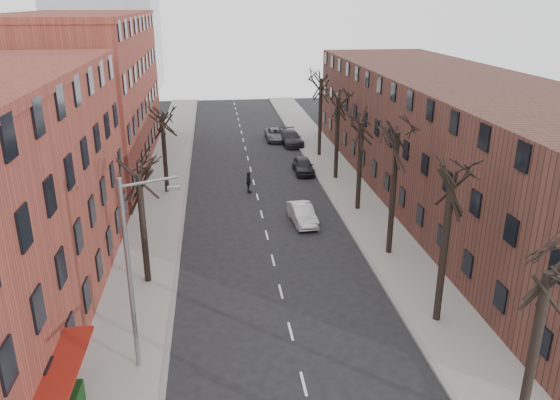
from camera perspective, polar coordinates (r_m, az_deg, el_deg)
name	(u,v)px	position (r m, az deg, el deg)	size (l,w,h in m)	color
sidewalk_left	(164,188)	(48.90, -12.06, 1.20)	(4.00, 90.00, 0.15)	gray
sidewalk_right	(342,181)	(49.99, 6.51, 1.95)	(4.00, 90.00, 0.15)	gray
building_left_far	(82,94)	(57.21, -20.01, 10.35)	(12.00, 28.00, 14.00)	brown
building_right	(455,139)	(46.69, 17.83, 6.08)	(12.00, 50.00, 10.00)	#502D25
tree_right_b	(436,321)	(30.00, 15.98, -12.07)	(5.20, 5.20, 10.80)	black
tree_right_c	(388,254)	(36.52, 11.26, -5.54)	(5.20, 5.20, 11.60)	black
tree_right_d	(357,210)	(43.54, 8.08, -1.03)	(5.20, 5.20, 10.00)	black
tree_right_e	(335,179)	(50.85, 5.81, 2.21)	(5.20, 5.20, 10.80)	black
tree_right_f	(319,156)	(58.34, 4.11, 4.62)	(5.20, 5.20, 11.60)	black
tree_left_a	(148,282)	(33.33, -13.58, -8.38)	(5.20, 5.20, 9.50)	black
tree_left_b	(168,193)	(47.94, -11.67, 0.75)	(5.20, 5.20, 9.50)	black
streetlight	(133,268)	(23.93, -15.13, -6.89)	(2.45, 0.22, 9.03)	slate
silver_sedan	(302,214)	(40.42, 2.35, -1.47)	(1.49, 4.28, 1.41)	#B6B9BE
parked_car_near	(303,165)	(52.24, 2.44, 3.64)	(1.76, 4.37, 1.49)	black
parked_car_mid	(291,138)	(62.65, 1.16, 6.50)	(2.17, 5.35, 1.55)	black
parked_car_far	(276,135)	(64.72, -0.46, 6.86)	(2.26, 4.90, 1.36)	#585B60
pedestrian_crossing	(249,182)	(46.73, -3.30, 1.85)	(1.09, 0.46, 1.87)	black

